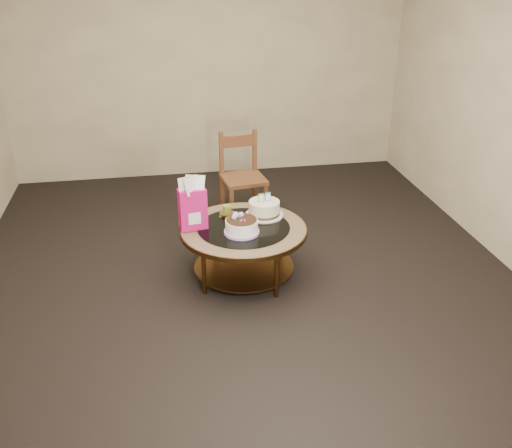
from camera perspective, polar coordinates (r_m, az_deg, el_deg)
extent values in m
plane|color=black|center=(4.76, -1.20, -5.25)|extent=(5.00, 5.00, 0.00)
cube|color=beige|center=(6.66, -4.80, 15.76)|extent=(4.50, 0.02, 2.60)
cube|color=beige|center=(2.02, 9.81, -9.77)|extent=(4.50, 0.02, 2.60)
cylinder|color=#553618|center=(4.89, 2.43, -1.57)|extent=(0.04, 0.04, 0.42)
cylinder|color=#553618|center=(4.94, -4.14, -1.31)|extent=(0.04, 0.04, 0.42)
cylinder|color=#553618|center=(4.45, -5.24, -4.63)|extent=(0.04, 0.04, 0.42)
cylinder|color=#553618|center=(4.39, 2.08, -4.97)|extent=(0.04, 0.04, 0.42)
cylinder|color=#553618|center=(4.71, -1.21, -4.21)|extent=(0.82, 0.82, 0.02)
cylinder|color=#553618|center=(4.55, -1.25, -0.59)|extent=(1.02, 1.02, 0.04)
cylinder|color=olive|center=(4.55, -1.25, -0.44)|extent=(1.00, 1.00, 0.01)
cylinder|color=black|center=(4.54, -1.25, -0.35)|extent=(0.74, 0.74, 0.01)
cylinder|color=#C2A0E2|center=(4.44, -1.44, -0.77)|extent=(0.28, 0.28, 0.02)
cylinder|color=white|center=(4.42, -1.45, -0.25)|extent=(0.25, 0.25, 0.11)
cylinder|color=black|center=(4.40, -1.46, 0.44)|extent=(0.24, 0.24, 0.01)
sphere|color=#C2A0E2|center=(4.43, -2.04, 0.92)|extent=(0.05, 0.05, 0.05)
sphere|color=#C2A0E2|center=(4.44, -1.49, 0.95)|extent=(0.04, 0.04, 0.04)
sphere|color=#C2A0E2|center=(4.40, -2.22, 0.67)|extent=(0.04, 0.04, 0.04)
cone|color=#1E712B|center=(4.42, -1.65, 0.64)|extent=(0.02, 0.03, 0.02)
cone|color=#1E712B|center=(4.43, -2.39, 0.71)|extent=(0.04, 0.03, 0.02)
cone|color=#1E712B|center=(4.46, -1.27, 0.88)|extent=(0.04, 0.04, 0.02)
cone|color=#1E712B|center=(4.38, -2.04, 0.40)|extent=(0.04, 0.03, 0.02)
cylinder|color=white|center=(4.73, 0.82, 0.92)|extent=(0.32, 0.32, 0.01)
cylinder|color=#492D15|center=(4.73, 0.82, 1.10)|extent=(0.26, 0.26, 0.02)
cylinder|color=beige|center=(4.70, 0.83, 1.75)|extent=(0.25, 0.25, 0.10)
cube|color=#4FA948|center=(4.66, 0.49, 2.63)|extent=(0.05, 0.02, 0.07)
cube|color=white|center=(4.66, 0.49, 2.63)|extent=(0.04, 0.02, 0.06)
cube|color=#3B90C9|center=(4.68, 1.17, 2.73)|extent=(0.05, 0.02, 0.07)
cube|color=white|center=(4.68, 1.17, 2.73)|extent=(0.04, 0.02, 0.06)
cube|color=#D31369|center=(4.49, -6.34, 1.52)|extent=(0.23, 0.15, 0.33)
cube|color=white|center=(4.51, -6.31, 0.85)|extent=(0.11, 0.13, 0.10)
cube|color=#E2BD5D|center=(4.75, -2.90, 0.94)|extent=(0.14, 0.14, 0.01)
cylinder|color=#BA8A3A|center=(4.74, -2.90, 1.06)|extent=(0.13, 0.13, 0.01)
cylinder|color=olive|center=(4.73, -2.91, 1.48)|extent=(0.06, 0.06, 0.06)
cylinder|color=black|center=(4.71, -2.92, 1.90)|extent=(0.00, 0.00, 0.01)
cube|color=brown|center=(5.58, -1.27, 4.52)|extent=(0.45, 0.45, 0.04)
cube|color=brown|center=(5.47, -2.45, 1.61)|extent=(0.04, 0.04, 0.43)
cube|color=brown|center=(5.56, 0.95, 2.06)|extent=(0.04, 0.04, 0.43)
cube|color=brown|center=(5.78, -3.37, 2.94)|extent=(0.04, 0.04, 0.43)
cube|color=brown|center=(5.86, -0.13, 3.34)|extent=(0.04, 0.04, 0.43)
cube|color=brown|center=(5.62, -3.48, 7.00)|extent=(0.04, 0.04, 0.44)
cube|color=brown|center=(5.71, -0.13, 7.35)|extent=(0.04, 0.04, 0.44)
cube|color=brown|center=(5.63, -1.81, 8.28)|extent=(0.34, 0.07, 0.11)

